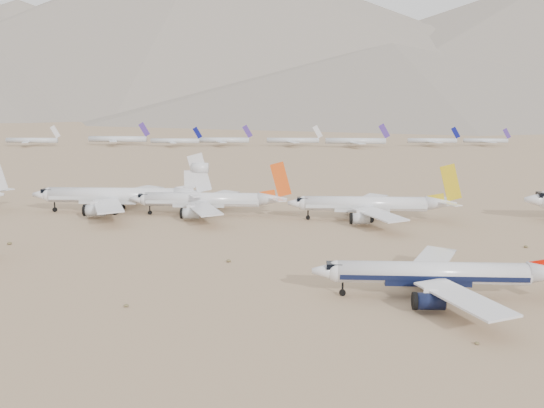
{
  "coord_description": "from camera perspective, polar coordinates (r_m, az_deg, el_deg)",
  "views": [
    {
      "loc": [
        -14.05,
        -111.1,
        34.74
      ],
      "look_at": [
        -22.89,
        47.47,
        7.0
      ],
      "focal_mm": 40.0,
      "sensor_mm": 36.0,
      "label": 1
    }
  ],
  "objects": [
    {
      "name": "desert_scrub",
      "position": [
        94.63,
        -7.1,
        -11.52
      ],
      "size": [
        206.06,
        121.67,
        0.63
      ],
      "color": "brown",
      "rests_on": "ground"
    },
    {
      "name": "row2_gold_tail",
      "position": [
        176.33,
        9.42,
        -0.05
      ],
      "size": [
        46.84,
        45.81,
        16.68
      ],
      "color": "silver",
      "rests_on": "ground"
    },
    {
      "name": "distant_storage_row",
      "position": [
        446.16,
        6.46,
        5.94
      ],
      "size": [
        622.59,
        55.63,
        14.97
      ],
      "color": "silver",
      "rests_on": "ground"
    },
    {
      "name": "mountain_range",
      "position": [
        1767.99,
        6.12,
        14.9
      ],
      "size": [
        7354.0,
        3024.0,
        470.0
      ],
      "color": "slate",
      "rests_on": "ground"
    },
    {
      "name": "row2_orange_tail",
      "position": [
        182.56,
        -5.95,
        0.35
      ],
      "size": [
        46.06,
        45.06,
        16.43
      ],
      "color": "silver",
      "rests_on": "ground"
    },
    {
      "name": "ground",
      "position": [
        117.25,
        10.01,
        -7.48
      ],
      "size": [
        7000.0,
        7000.0,
        0.0
      ],
      "primitive_type": "plane",
      "color": "#9D7C5B",
      "rests_on": "ground"
    },
    {
      "name": "row2_white_trijet",
      "position": [
        191.34,
        -13.9,
        0.8
      ],
      "size": [
        52.77,
        51.57,
        18.7
      ],
      "color": "silver",
      "rests_on": "ground"
    },
    {
      "name": "main_airliner",
      "position": [
        111.17,
        15.86,
        -6.36
      ],
      "size": [
        44.59,
        43.55,
        15.74
      ],
      "color": "silver",
      "rests_on": "ground"
    }
  ]
}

